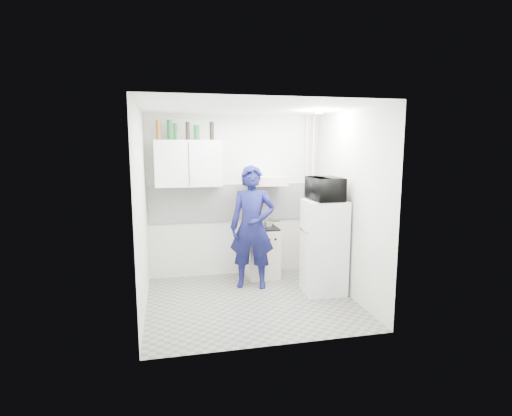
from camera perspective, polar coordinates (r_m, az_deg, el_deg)
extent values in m
plane|color=slate|center=(5.63, -0.68, -13.20)|extent=(2.80, 2.80, 0.00)
plane|color=white|center=(5.23, -0.74, 14.19)|extent=(2.80, 2.80, 0.00)
plane|color=silver|center=(6.49, -2.98, 1.68)|extent=(2.80, 0.00, 2.80)
plane|color=silver|center=(5.18, -16.05, -0.54)|extent=(0.00, 2.60, 2.60)
plane|color=silver|center=(5.73, 13.13, 0.47)|extent=(0.00, 2.60, 2.60)
imported|color=#101241|center=(5.93, -0.53, -2.76)|extent=(0.77, 0.62, 1.83)
cube|color=beige|center=(6.51, 0.90, -6.41)|extent=(0.50, 0.50, 0.79)
cube|color=white|center=(5.85, 9.66, -5.47)|extent=(0.59, 0.59, 1.35)
cube|color=black|center=(6.41, 0.91, -2.86)|extent=(0.48, 0.48, 0.03)
cylinder|color=silver|center=(6.45, 1.53, -2.22)|extent=(0.18, 0.18, 0.10)
imported|color=black|center=(5.70, 9.88, 2.72)|extent=(0.60, 0.41, 0.33)
cylinder|color=brown|center=(6.18, -13.80, 10.74)|extent=(0.07, 0.07, 0.28)
cylinder|color=#144C1E|center=(6.18, -12.23, 10.85)|extent=(0.08, 0.08, 0.29)
cylinder|color=#144C1E|center=(6.18, -11.44, 10.65)|extent=(0.06, 0.06, 0.25)
cylinder|color=black|center=(6.19, -9.75, 10.79)|extent=(0.06, 0.06, 0.27)
cylinder|color=#144C1E|center=(6.20, -8.47, 10.61)|extent=(0.09, 0.09, 0.22)
cylinder|color=black|center=(6.22, -6.33, 10.90)|extent=(0.07, 0.07, 0.28)
cube|color=white|center=(6.19, -9.65, 6.32)|extent=(1.00, 0.35, 0.70)
cube|color=beige|center=(6.31, 1.42, 3.94)|extent=(0.60, 0.50, 0.14)
cube|color=white|center=(6.49, -2.95, 0.79)|extent=(2.74, 0.03, 0.60)
cylinder|color=beige|center=(6.75, 8.08, 1.89)|extent=(0.05, 0.05, 2.60)
cylinder|color=beige|center=(6.71, 7.12, 1.86)|extent=(0.04, 0.04, 2.60)
cylinder|color=white|center=(5.71, 8.98, 13.35)|extent=(0.10, 0.10, 0.02)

